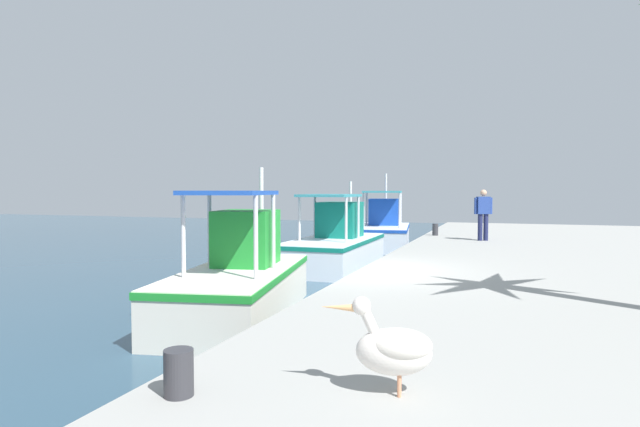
# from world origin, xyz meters

# --- Properties ---
(quay_pier) EXTENTS (36.00, 10.00, 0.80)m
(quay_pier) POSITION_xyz_m (0.00, -5.00, 0.40)
(quay_pier) COLOR #9E9E99
(quay_pier) RESTS_ON ground
(fishing_boat_second) EXTENTS (5.16, 2.88, 3.05)m
(fishing_boat_second) POSITION_xyz_m (-1.77, 1.96, 0.72)
(fishing_boat_second) COLOR silver
(fishing_boat_second) RESTS_ON ground
(fishing_boat_third) EXTENTS (5.26, 2.25, 2.86)m
(fishing_boat_third) POSITION_xyz_m (5.17, 2.26, 0.72)
(fishing_boat_third) COLOR white
(fishing_boat_third) RESTS_ON ground
(fishing_boat_fourth) EXTENTS (4.95, 2.87, 3.32)m
(fishing_boat_fourth) POSITION_xyz_m (11.33, 2.06, 0.73)
(fishing_boat_fourth) COLOR white
(fishing_boat_fourth) RESTS_ON ground
(pelican) EXTENTS (0.46, 0.97, 0.82)m
(pelican) POSITION_xyz_m (-6.54, -2.13, 1.20)
(pelican) COLOR tan
(pelican) RESTS_ON quay_pier
(fisherman_standing) EXTENTS (0.39, 0.59, 1.76)m
(fisherman_standing) POSITION_xyz_m (7.77, -2.26, 1.78)
(fisherman_standing) COLOR #1E234C
(fisherman_standing) RESTS_ON quay_pier
(mooring_bollard_nearest) EXTENTS (0.25, 0.25, 0.39)m
(mooring_bollard_nearest) POSITION_xyz_m (-7.19, -0.45, 1.00)
(mooring_bollard_nearest) COLOR #333338
(mooring_bollard_nearest) RESTS_ON quay_pier
(mooring_bollard_second) EXTENTS (0.22, 0.22, 0.45)m
(mooring_bollard_second) POSITION_xyz_m (9.29, -0.45, 1.03)
(mooring_bollard_second) COLOR #333338
(mooring_bollard_second) RESTS_ON quay_pier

